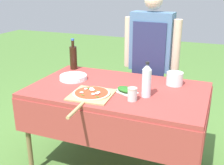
{
  "coord_description": "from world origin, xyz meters",
  "views": [
    {
      "loc": [
        0.76,
        -2.02,
        1.57
      ],
      "look_at": [
        -0.05,
        0.0,
        0.8
      ],
      "focal_mm": 45.0,
      "sensor_mm": 36.0,
      "label": 1
    }
  ],
  "objects_px": {
    "prep_table": "(118,96)",
    "person_cook": "(151,56)",
    "pizza_on_peel": "(91,95)",
    "herb_container": "(126,90)",
    "sauce_jar": "(132,95)",
    "water_bottle": "(147,80)",
    "mixing_tub": "(175,79)",
    "oil_bottle": "(73,57)",
    "plate_stack": "(73,77)"
  },
  "relations": [
    {
      "from": "prep_table",
      "to": "person_cook",
      "type": "distance_m",
      "value": 0.68
    },
    {
      "from": "pizza_on_peel",
      "to": "herb_container",
      "type": "distance_m",
      "value": 0.28
    },
    {
      "from": "herb_container",
      "to": "sauce_jar",
      "type": "distance_m",
      "value": 0.17
    },
    {
      "from": "prep_table",
      "to": "water_bottle",
      "type": "relative_size",
      "value": 5.31
    },
    {
      "from": "prep_table",
      "to": "mixing_tub",
      "type": "xyz_separation_m",
      "value": [
        0.42,
        0.25,
        0.13
      ]
    },
    {
      "from": "pizza_on_peel",
      "to": "person_cook",
      "type": "bearing_deg",
      "value": 70.95
    },
    {
      "from": "oil_bottle",
      "to": "herb_container",
      "type": "relative_size",
      "value": 1.43
    },
    {
      "from": "pizza_on_peel",
      "to": "oil_bottle",
      "type": "bearing_deg",
      "value": 124.97
    },
    {
      "from": "person_cook",
      "to": "sauce_jar",
      "type": "relative_size",
      "value": 15.27
    },
    {
      "from": "pizza_on_peel",
      "to": "herb_container",
      "type": "height_order",
      "value": "pizza_on_peel"
    },
    {
      "from": "prep_table",
      "to": "herb_container",
      "type": "xyz_separation_m",
      "value": [
        0.09,
        -0.07,
        0.1
      ]
    },
    {
      "from": "sauce_jar",
      "to": "plate_stack",
      "type": "bearing_deg",
      "value": 157.95
    },
    {
      "from": "mixing_tub",
      "to": "person_cook",
      "type": "bearing_deg",
      "value": 128.51
    },
    {
      "from": "plate_stack",
      "to": "sauce_jar",
      "type": "relative_size",
      "value": 2.5
    },
    {
      "from": "plate_stack",
      "to": "person_cook",
      "type": "bearing_deg",
      "value": 46.44
    },
    {
      "from": "herb_container",
      "to": "mixing_tub",
      "type": "height_order",
      "value": "mixing_tub"
    },
    {
      "from": "person_cook",
      "to": "water_bottle",
      "type": "relative_size",
      "value": 5.5
    },
    {
      "from": "prep_table",
      "to": "plate_stack",
      "type": "xyz_separation_m",
      "value": [
        -0.44,
        0.05,
        0.1
      ]
    },
    {
      "from": "mixing_tub",
      "to": "plate_stack",
      "type": "bearing_deg",
      "value": -167.15
    },
    {
      "from": "oil_bottle",
      "to": "plate_stack",
      "type": "distance_m",
      "value": 0.34
    },
    {
      "from": "water_bottle",
      "to": "mixing_tub",
      "type": "xyz_separation_m",
      "value": [
        0.15,
        0.34,
        -0.07
      ]
    },
    {
      "from": "prep_table",
      "to": "oil_bottle",
      "type": "distance_m",
      "value": 0.72
    },
    {
      "from": "water_bottle",
      "to": "herb_container",
      "type": "height_order",
      "value": "water_bottle"
    },
    {
      "from": "person_cook",
      "to": "plate_stack",
      "type": "bearing_deg",
      "value": 48.92
    },
    {
      "from": "water_bottle",
      "to": "plate_stack",
      "type": "distance_m",
      "value": 0.73
    },
    {
      "from": "mixing_tub",
      "to": "sauce_jar",
      "type": "xyz_separation_m",
      "value": [
        -0.23,
        -0.45,
        -0.01
      ]
    },
    {
      "from": "mixing_tub",
      "to": "plate_stack",
      "type": "height_order",
      "value": "mixing_tub"
    },
    {
      "from": "prep_table",
      "to": "pizza_on_peel",
      "type": "height_order",
      "value": "pizza_on_peel"
    },
    {
      "from": "oil_bottle",
      "to": "plate_stack",
      "type": "bearing_deg",
      "value": -61.49
    },
    {
      "from": "pizza_on_peel",
      "to": "prep_table",
      "type": "bearing_deg",
      "value": 58.7
    },
    {
      "from": "person_cook",
      "to": "pizza_on_peel",
      "type": "xyz_separation_m",
      "value": [
        -0.24,
        -0.88,
        -0.12
      ]
    },
    {
      "from": "water_bottle",
      "to": "sauce_jar",
      "type": "xyz_separation_m",
      "value": [
        -0.07,
        -0.11,
        -0.09
      ]
    },
    {
      "from": "prep_table",
      "to": "plate_stack",
      "type": "bearing_deg",
      "value": 173.26
    },
    {
      "from": "prep_table",
      "to": "plate_stack",
      "type": "distance_m",
      "value": 0.46
    },
    {
      "from": "plate_stack",
      "to": "water_bottle",
      "type": "bearing_deg",
      "value": -11.53
    },
    {
      "from": "prep_table",
      "to": "mixing_tub",
      "type": "distance_m",
      "value": 0.5
    },
    {
      "from": "oil_bottle",
      "to": "mixing_tub",
      "type": "height_order",
      "value": "oil_bottle"
    },
    {
      "from": "herb_container",
      "to": "plate_stack",
      "type": "xyz_separation_m",
      "value": [
        -0.54,
        0.12,
        -0.0
      ]
    },
    {
      "from": "oil_bottle",
      "to": "water_bottle",
      "type": "relative_size",
      "value": 1.12
    },
    {
      "from": "water_bottle",
      "to": "mixing_tub",
      "type": "height_order",
      "value": "water_bottle"
    },
    {
      "from": "sauce_jar",
      "to": "oil_bottle",
      "type": "bearing_deg",
      "value": 145.46
    },
    {
      "from": "water_bottle",
      "to": "oil_bottle",
      "type": "bearing_deg",
      "value": 153.45
    },
    {
      "from": "herb_container",
      "to": "sauce_jar",
      "type": "bearing_deg",
      "value": -54.09
    },
    {
      "from": "oil_bottle",
      "to": "pizza_on_peel",
      "type": "bearing_deg",
      "value": -51.03
    },
    {
      "from": "oil_bottle",
      "to": "water_bottle",
      "type": "bearing_deg",
      "value": -26.55
    },
    {
      "from": "pizza_on_peel",
      "to": "mixing_tub",
      "type": "height_order",
      "value": "mixing_tub"
    },
    {
      "from": "plate_stack",
      "to": "herb_container",
      "type": "bearing_deg",
      "value": -12.7
    },
    {
      "from": "person_cook",
      "to": "plate_stack",
      "type": "relative_size",
      "value": 6.1
    },
    {
      "from": "person_cook",
      "to": "water_bottle",
      "type": "distance_m",
      "value": 0.74
    },
    {
      "from": "person_cook",
      "to": "plate_stack",
      "type": "xyz_separation_m",
      "value": [
        -0.55,
        -0.58,
        -0.11
      ]
    }
  ]
}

